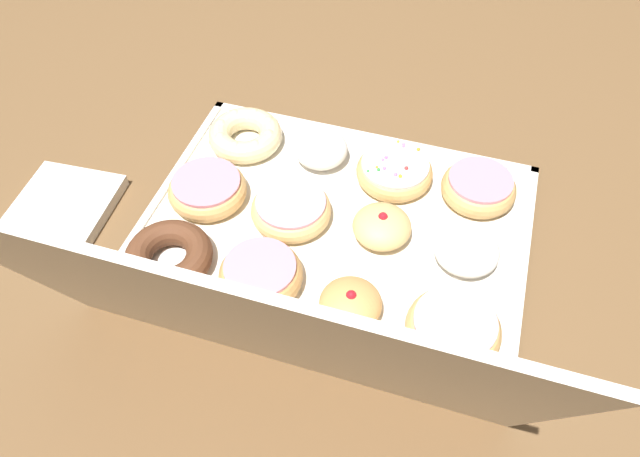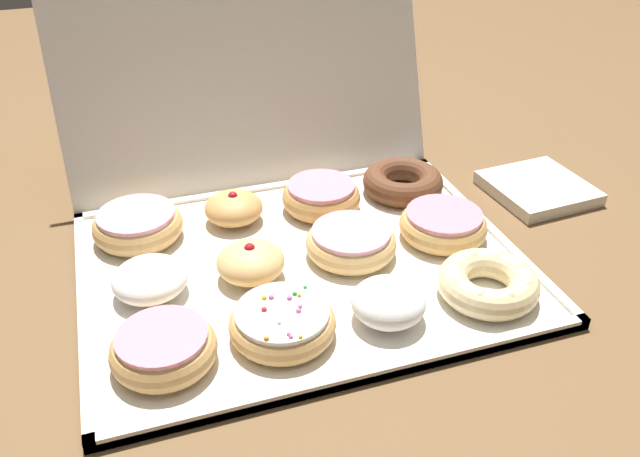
% 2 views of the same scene
% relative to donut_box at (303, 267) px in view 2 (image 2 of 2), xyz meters
% --- Properties ---
extents(ground_plane, '(3.00, 3.00, 0.00)m').
position_rel_donut_box_xyz_m(ground_plane, '(0.00, 0.00, -0.01)').
color(ground_plane, brown).
extents(donut_box, '(0.55, 0.42, 0.01)m').
position_rel_donut_box_xyz_m(donut_box, '(0.00, 0.00, 0.00)').
color(donut_box, silver).
rests_on(donut_box, ground).
extents(box_lid_open, '(0.55, 0.15, 0.37)m').
position_rel_donut_box_xyz_m(box_lid_open, '(0.00, 0.29, 0.18)').
color(box_lid_open, silver).
rests_on(box_lid_open, ground).
extents(pink_frosted_donut_0, '(0.11, 0.11, 0.04)m').
position_rel_donut_box_xyz_m(pink_frosted_donut_0, '(-0.19, -0.12, 0.03)').
color(pink_frosted_donut_0, tan).
rests_on(pink_frosted_donut_0, donut_box).
extents(sprinkle_donut_1, '(0.12, 0.12, 0.04)m').
position_rel_donut_box_xyz_m(sprinkle_donut_1, '(-0.06, -0.12, 0.02)').
color(sprinkle_donut_1, tan).
rests_on(sprinkle_donut_1, donut_box).
extents(powdered_filled_donut_2, '(0.08, 0.08, 0.05)m').
position_rel_donut_box_xyz_m(powdered_filled_donut_2, '(0.06, -0.13, 0.03)').
color(powdered_filled_donut_2, white).
rests_on(powdered_filled_donut_2, donut_box).
extents(cruller_donut_3, '(0.12, 0.12, 0.04)m').
position_rel_donut_box_xyz_m(cruller_donut_3, '(0.19, -0.13, 0.02)').
color(cruller_donut_3, beige).
rests_on(cruller_donut_3, donut_box).
extents(powdered_filled_donut_4, '(0.09, 0.09, 0.04)m').
position_rel_donut_box_xyz_m(powdered_filled_donut_4, '(-0.19, 0.00, 0.03)').
color(powdered_filled_donut_4, white).
rests_on(powdered_filled_donut_4, donut_box).
extents(jelly_filled_donut_5, '(0.08, 0.08, 0.05)m').
position_rel_donut_box_xyz_m(jelly_filled_donut_5, '(-0.07, -0.01, 0.03)').
color(jelly_filled_donut_5, '#E5B770').
rests_on(jelly_filled_donut_5, donut_box).
extents(pink_frosted_donut_6, '(0.12, 0.12, 0.04)m').
position_rel_donut_box_xyz_m(pink_frosted_donut_6, '(0.06, -0.00, 0.02)').
color(pink_frosted_donut_6, '#E5B770').
rests_on(pink_frosted_donut_6, donut_box).
extents(pink_frosted_donut_7, '(0.12, 0.12, 0.04)m').
position_rel_donut_box_xyz_m(pink_frosted_donut_7, '(0.20, -0.00, 0.02)').
color(pink_frosted_donut_7, tan).
rests_on(pink_frosted_donut_7, donut_box).
extents(pink_frosted_donut_8, '(0.12, 0.12, 0.04)m').
position_rel_donut_box_xyz_m(pink_frosted_donut_8, '(-0.19, 0.13, 0.03)').
color(pink_frosted_donut_8, tan).
rests_on(pink_frosted_donut_8, donut_box).
extents(jelly_filled_donut_9, '(0.08, 0.08, 0.05)m').
position_rel_donut_box_xyz_m(jelly_filled_donut_9, '(-0.06, 0.13, 0.03)').
color(jelly_filled_donut_9, tan).
rests_on(jelly_filled_donut_9, donut_box).
extents(pink_frosted_donut_10, '(0.11, 0.11, 0.04)m').
position_rel_donut_box_xyz_m(pink_frosted_donut_10, '(0.07, 0.12, 0.03)').
color(pink_frosted_donut_10, tan).
rests_on(pink_frosted_donut_10, donut_box).
extents(chocolate_cake_ring_donut_11, '(0.12, 0.12, 0.04)m').
position_rel_donut_box_xyz_m(chocolate_cake_ring_donut_11, '(0.20, 0.13, 0.02)').
color(chocolate_cake_ring_donut_11, '#59331E').
rests_on(chocolate_cake_ring_donut_11, donut_box).
extents(napkin_stack, '(0.15, 0.15, 0.02)m').
position_rel_donut_box_xyz_m(napkin_stack, '(0.40, 0.08, 0.00)').
color(napkin_stack, white).
rests_on(napkin_stack, ground).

